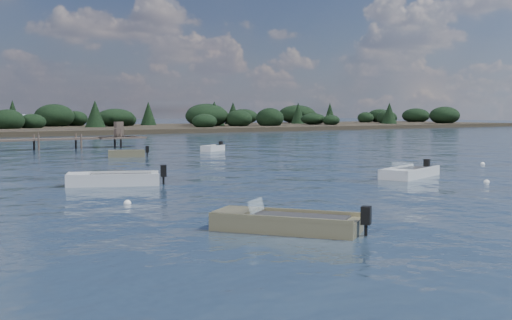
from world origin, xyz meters
TOP-DOWN VIEW (x-y plane):
  - ground at (0.00, 60.00)m, footprint 400.00×400.00m
  - tender_far_grey_b at (8.94, 36.48)m, footprint 3.12×2.44m
  - dinghy_mid_grey at (-9.59, 14.76)m, footprint 5.12×3.51m
  - dinghy_near_olive at (-9.68, -0.53)m, footprint 4.20×4.84m
  - dinghy_mid_white_a at (6.31, 8.90)m, footprint 5.20×3.32m
  - tender_far_white at (-1.09, 33.57)m, footprint 3.42×2.20m
  - buoy_b at (7.73, 4.68)m, footprint 0.32×0.32m
  - buoy_c at (-11.59, 8.02)m, footprint 0.32×0.32m
  - buoy_d at (17.51, 12.24)m, footprint 0.32×0.32m
  - far_headland at (25.00, 100.00)m, footprint 190.00×40.00m

SIDE VIEW (x-z plane):
  - ground at x=0.00m, z-range 0.00..0.00m
  - buoy_b at x=7.73m, z-range -0.16..0.16m
  - buoy_c at x=-11.59m, z-range -0.16..0.16m
  - buoy_d at x=17.51m, z-range -0.16..0.16m
  - tender_far_grey_b at x=8.94m, z-range -0.39..0.70m
  - dinghy_mid_white_a at x=6.31m, z-range -0.45..0.76m
  - dinghy_near_olive at x=-9.68m, z-range -0.46..0.78m
  - tender_far_white at x=-1.09m, z-range -0.41..0.74m
  - dinghy_mid_grey at x=-9.59m, z-range -0.47..0.82m
  - far_headland at x=25.00m, z-range -0.94..4.86m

